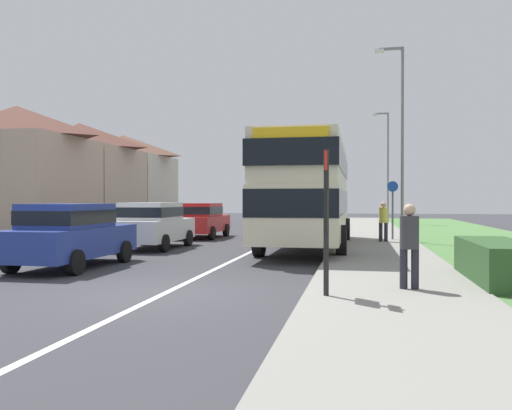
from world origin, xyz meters
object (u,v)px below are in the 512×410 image
(double_decker_bus, at_px, (308,189))
(parked_car_red, at_px, (200,219))
(parked_car_white, at_px, (153,223))
(cycle_route_sign, at_px, (393,208))
(bus_stop_sign, at_px, (326,212))
(pedestrian_walking_away, at_px, (383,220))
(street_lamp_far, at_px, (387,161))
(pedestrian_at_stop, at_px, (409,242))
(street_lamp_mid, at_px, (400,132))
(parked_car_blue, at_px, (70,233))

(double_decker_bus, height_order, parked_car_red, double_decker_bus)
(parked_car_white, bearing_deg, cycle_route_sign, 28.22)
(parked_car_red, relative_size, bus_stop_sign, 1.54)
(pedestrian_walking_away, height_order, street_lamp_far, street_lamp_far)
(pedestrian_at_stop, height_order, bus_stop_sign, bus_stop_sign)
(street_lamp_far, bearing_deg, parked_car_white, -113.91)
(parked_car_red, height_order, cycle_route_sign, cycle_route_sign)
(pedestrian_walking_away, relative_size, cycle_route_sign, 0.66)
(parked_car_red, height_order, street_lamp_mid, street_lamp_mid)
(cycle_route_sign, relative_size, street_lamp_far, 0.32)
(street_lamp_far, bearing_deg, pedestrian_walking_away, -93.29)
(double_decker_bus, xyz_separation_m, pedestrian_walking_away, (2.70, 2.45, -1.17))
(parked_car_blue, relative_size, parked_car_white, 1.03)
(pedestrian_walking_away, bearing_deg, pedestrian_at_stop, -90.23)
(parked_car_white, height_order, bus_stop_sign, bus_stop_sign)
(double_decker_bus, relative_size, parked_car_red, 2.55)
(pedestrian_walking_away, distance_m, street_lamp_mid, 3.54)
(parked_car_blue, distance_m, pedestrian_at_stop, 8.49)
(bus_stop_sign, xyz_separation_m, street_lamp_mid, (2.13, 12.51, 2.90))
(parked_car_blue, height_order, bus_stop_sign, bus_stop_sign)
(cycle_route_sign, bearing_deg, pedestrian_at_stop, -92.18)
(street_lamp_far, bearing_deg, pedestrian_at_stop, -92.10)
(pedestrian_at_stop, bearing_deg, pedestrian_walking_away, 89.77)
(pedestrian_walking_away, bearing_deg, parked_car_blue, -132.95)
(pedestrian_at_stop, xyz_separation_m, bus_stop_sign, (-1.45, -0.95, 0.56))
(cycle_route_sign, bearing_deg, bus_stop_sign, -98.15)
(parked_car_red, height_order, bus_stop_sign, bus_stop_sign)
(parked_car_red, relative_size, street_lamp_far, 0.50)
(double_decker_bus, xyz_separation_m, parked_car_red, (-5.37, 4.53, -1.26))
(parked_car_red, xyz_separation_m, pedestrian_walking_away, (8.07, -2.07, 0.09))
(bus_stop_sign, bearing_deg, street_lamp_mid, 80.34)
(parked_car_blue, bearing_deg, pedestrian_walking_away, 47.05)
(double_decker_bus, xyz_separation_m, parked_car_white, (-5.49, -0.88, -1.23))
(pedestrian_walking_away, distance_m, bus_stop_sign, 12.24)
(parked_car_blue, bearing_deg, street_lamp_far, 70.66)
(double_decker_bus, bearing_deg, parked_car_blue, -130.87)
(pedestrian_walking_away, bearing_deg, bus_stop_sign, -97.01)
(parked_car_white, relative_size, street_lamp_far, 0.51)
(pedestrian_at_stop, xyz_separation_m, pedestrian_walking_away, (0.05, 11.19, 0.00))
(cycle_route_sign, xyz_separation_m, street_lamp_far, (0.57, 16.11, 3.10))
(double_decker_bus, bearing_deg, pedestrian_walking_away, 42.26)
(parked_car_red, bearing_deg, street_lamp_mid, -11.03)
(bus_stop_sign, bearing_deg, pedestrian_walking_away, 82.99)
(parked_car_white, xyz_separation_m, pedestrian_walking_away, (8.19, 3.33, 0.07))
(double_decker_bus, xyz_separation_m, street_lamp_mid, (3.34, 2.83, 2.30))
(cycle_route_sign, relative_size, street_lamp_mid, 0.32)
(street_lamp_mid, xyz_separation_m, street_lamp_far, (0.36, 17.03, 0.09))
(street_lamp_mid, height_order, street_lamp_far, street_lamp_far)
(parked_car_red, distance_m, pedestrian_at_stop, 15.50)
(street_lamp_far, bearing_deg, parked_car_blue, -109.34)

